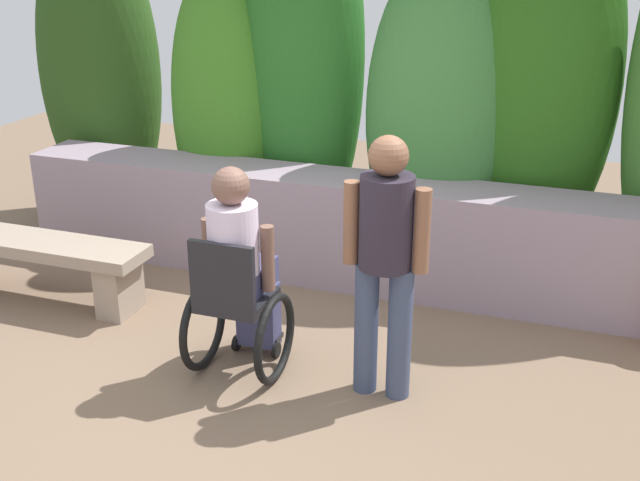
{
  "coord_description": "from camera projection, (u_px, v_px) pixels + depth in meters",
  "views": [
    {
      "loc": [
        1.75,
        -3.55,
        2.57
      ],
      "look_at": [
        0.28,
        0.55,
        0.85
      ],
      "focal_mm": 44.47,
      "sensor_mm": 36.0,
      "label": 1
    }
  ],
  "objects": [
    {
      "name": "hedge_backdrop",
      "position": [
        377.0,
        82.0,
        6.26
      ],
      "size": [
        6.05,
        1.06,
        3.2
      ],
      "color": "#284918",
      "rests_on": "ground"
    },
    {
      "name": "stone_bench",
      "position": [
        39.0,
        259.0,
        5.78
      ],
      "size": [
        1.69,
        0.4,
        0.48
      ],
      "rotation": [
        0.0,
        0.0,
        -0.12
      ],
      "color": "gray",
      "rests_on": "ground"
    },
    {
      "name": "stone_retaining_wall",
      "position": [
        343.0,
        229.0,
        6.08
      ],
      "size": [
        5.27,
        0.53,
        0.83
      ],
      "primitive_type": "cube",
      "color": "gray",
      "rests_on": "ground"
    },
    {
      "name": "person_standing_companion",
      "position": [
        385.0,
        252.0,
        4.39
      ],
      "size": [
        0.49,
        0.3,
        1.56
      ],
      "rotation": [
        0.0,
        0.0,
        0.27
      ],
      "color": "#3C4966",
      "rests_on": "ground"
    },
    {
      "name": "person_in_wheelchair",
      "position": [
        239.0,
        279.0,
        4.72
      ],
      "size": [
        0.53,
        0.66,
        1.33
      ],
      "rotation": [
        0.0,
        0.0,
        -0.12
      ],
      "color": "black",
      "rests_on": "ground"
    },
    {
      "name": "ground_plane",
      "position": [
        242.0,
        403.0,
        4.6
      ],
      "size": [
        12.17,
        12.17,
        0.0
      ],
      "primitive_type": "plane",
      "color": "#79614C"
    }
  ]
}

